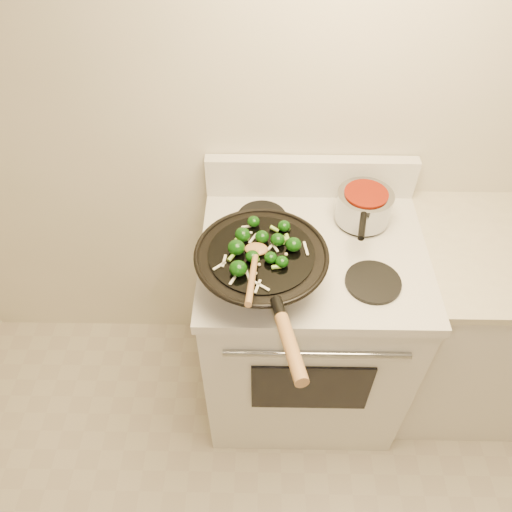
{
  "coord_description": "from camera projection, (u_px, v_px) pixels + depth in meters",
  "views": [
    {
      "loc": [
        -0.38,
        -0.02,
        2.15
      ],
      "look_at": [
        -0.4,
        1.03,
        1.03
      ],
      "focal_mm": 35.0,
      "sensor_mm": 36.0,
      "label": 1
    }
  ],
  "objects": [
    {
      "name": "wok",
      "position": [
        262.0,
        266.0,
        1.55
      ],
      "size": [
        0.41,
        0.68,
        0.2
      ],
      "color": "black",
      "rests_on": "stove"
    },
    {
      "name": "counter_unit",
      "position": [
        486.0,
        324.0,
        2.06
      ],
      "size": [
        0.83,
        0.62,
        0.91
      ],
      "color": "silver",
      "rests_on": "ground"
    },
    {
      "name": "stove",
      "position": [
        305.0,
        325.0,
        2.04
      ],
      "size": [
        0.78,
        0.67,
        1.08
      ],
      "color": "silver",
      "rests_on": "ground"
    },
    {
      "name": "stirfry",
      "position": [
        259.0,
        245.0,
        1.51
      ],
      "size": [
        0.29,
        0.3,
        0.05
      ],
      "color": "black",
      "rests_on": "wok"
    },
    {
      "name": "wooden_spoon",
      "position": [
        254.0,
        263.0,
        1.43
      ],
      "size": [
        0.07,
        0.32,
        0.12
      ],
      "color": "olive",
      "rests_on": "wok"
    },
    {
      "name": "saucepan",
      "position": [
        364.0,
        206.0,
        1.76
      ],
      "size": [
        0.2,
        0.31,
        0.12
      ],
      "color": "#95979D",
      "rests_on": "stove"
    }
  ]
}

